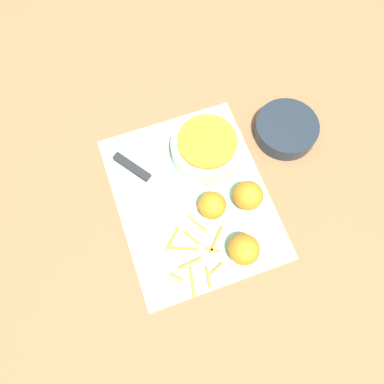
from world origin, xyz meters
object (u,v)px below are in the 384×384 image
orange_left (248,196)px  orange_back (212,205)px  knife (140,173)px  orange_right (244,250)px  bowl_dark (286,129)px  bowl_speckled (207,148)px

orange_left → orange_back: 0.09m
knife → orange_right: bearing=-3.6°
bowl_dark → knife: size_ratio=0.74×
orange_left → orange_back: orange_left is taller
bowl_dark → knife: bowl_dark is taller
knife → orange_right: orange_right is taller
orange_right → orange_left: bearing=153.2°
bowl_speckled → orange_right: bowl_speckled is taller
bowl_speckled → orange_back: size_ratio=2.65×
bowl_speckled → orange_left: 0.16m
bowl_speckled → knife: 0.18m
bowl_dark → orange_right: size_ratio=2.28×
orange_left → orange_back: (-0.01, -0.09, -0.00)m
orange_left → orange_right: size_ratio=1.00×
knife → orange_back: (0.15, 0.13, 0.03)m
bowl_speckled → orange_left: size_ratio=2.49×
orange_back → bowl_speckled: bearing=164.7°
bowl_dark → orange_left: bearing=-49.8°
bowl_dark → knife: (-0.01, -0.39, -0.01)m
bowl_dark → orange_left: (0.14, -0.17, 0.02)m
knife → bowl_dark: bearing=53.4°
bowl_speckled → orange_back: bearing=-15.3°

